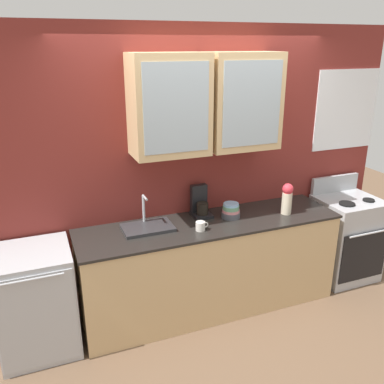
# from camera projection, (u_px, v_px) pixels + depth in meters

# --- Properties ---
(ground_plane) EXTENTS (10.00, 10.00, 0.00)m
(ground_plane) POSITION_uv_depth(u_px,v_px,m) (210.00, 306.00, 4.06)
(ground_plane) COLOR brown
(back_wall_unit) EXTENTS (4.09, 0.48, 2.61)m
(back_wall_unit) POSITION_uv_depth(u_px,v_px,m) (200.00, 152.00, 3.83)
(back_wall_unit) COLOR maroon
(back_wall_unit) RESTS_ON ground_plane
(counter) EXTENTS (2.44, 0.64, 0.90)m
(counter) POSITION_uv_depth(u_px,v_px,m) (210.00, 266.00, 3.91)
(counter) COLOR tan
(counter) RESTS_ON ground_plane
(stove_range) EXTENTS (0.62, 0.61, 1.08)m
(stove_range) POSITION_uv_depth(u_px,v_px,m) (345.00, 237.00, 4.46)
(stove_range) COLOR #ADAFB5
(stove_range) RESTS_ON ground_plane
(sink_faucet) EXTENTS (0.44, 0.29, 0.29)m
(sink_faucet) POSITION_uv_depth(u_px,v_px,m) (148.00, 227.00, 3.61)
(sink_faucet) COLOR #2D2D30
(sink_faucet) RESTS_ON counter
(bowl_stack) EXTENTS (0.18, 0.18, 0.14)m
(bowl_stack) POSITION_uv_depth(u_px,v_px,m) (231.00, 211.00, 3.85)
(bowl_stack) COLOR #4C4C54
(bowl_stack) RESTS_ON counter
(vase) EXTENTS (0.10, 0.10, 0.30)m
(vase) POSITION_uv_depth(u_px,v_px,m) (287.00, 198.00, 3.90)
(vase) COLOR beige
(vase) RESTS_ON counter
(cup_near_sink) EXTENTS (0.12, 0.08, 0.08)m
(cup_near_sink) POSITION_uv_depth(u_px,v_px,m) (201.00, 226.00, 3.59)
(cup_near_sink) COLOR silver
(cup_near_sink) RESTS_ON counter
(dishwasher) EXTENTS (0.61, 0.62, 0.90)m
(dishwasher) POSITION_uv_depth(u_px,v_px,m) (37.00, 301.00, 3.37)
(dishwasher) COLOR #ADAFB5
(dishwasher) RESTS_ON ground_plane
(coffee_maker) EXTENTS (0.17, 0.20, 0.29)m
(coffee_maker) POSITION_uv_depth(u_px,v_px,m) (200.00, 204.00, 3.88)
(coffee_maker) COLOR black
(coffee_maker) RESTS_ON counter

